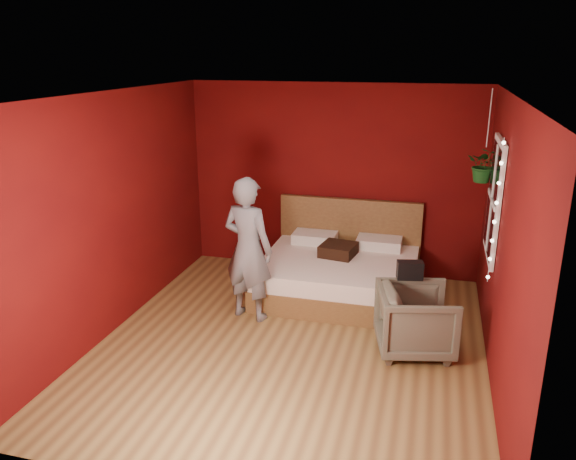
{
  "coord_description": "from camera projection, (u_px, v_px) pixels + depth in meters",
  "views": [
    {
      "loc": [
        1.34,
        -5.18,
        3.0
      ],
      "look_at": [
        -0.15,
        0.4,
        1.14
      ],
      "focal_mm": 35.0,
      "sensor_mm": 36.0,
      "label": 1
    }
  ],
  "objects": [
    {
      "name": "hanging_plant",
      "position": [
        484.0,
        165.0,
        6.37
      ],
      "size": [
        0.41,
        0.37,
        1.05
      ],
      "color": "silver",
      "rests_on": "room_walls"
    },
    {
      "name": "bed",
      "position": [
        340.0,
        272.0,
        7.21
      ],
      "size": [
        1.94,
        1.65,
        1.07
      ],
      "color": "brown",
      "rests_on": "ground"
    },
    {
      "name": "throw_pillow",
      "position": [
        338.0,
        250.0,
        7.17
      ],
      "size": [
        0.48,
        0.48,
        0.15
      ],
      "primitive_type": "cube",
      "rotation": [
        0.0,
        0.0,
        -0.17
      ],
      "color": "black",
      "rests_on": "bed"
    },
    {
      "name": "window",
      "position": [
        494.0,
        199.0,
        5.9
      ],
      "size": [
        0.05,
        0.97,
        1.27
      ],
      "color": "white",
      "rests_on": "room_walls"
    },
    {
      "name": "floor",
      "position": [
        292.0,
        343.0,
        6.01
      ],
      "size": [
        4.5,
        4.5,
        0.0
      ],
      "primitive_type": "plane",
      "color": "olive",
      "rests_on": "ground"
    },
    {
      "name": "fairy_lights",
      "position": [
        496.0,
        212.0,
        5.42
      ],
      "size": [
        0.04,
        0.04,
        1.45
      ],
      "color": "silver",
      "rests_on": "room_walls"
    },
    {
      "name": "room_walls",
      "position": [
        292.0,
        191.0,
        5.5
      ],
      "size": [
        4.04,
        4.54,
        2.62
      ],
      "color": "#5C0B09",
      "rests_on": "ground"
    },
    {
      "name": "handbag",
      "position": [
        410.0,
        270.0,
        5.89
      ],
      "size": [
        0.29,
        0.19,
        0.19
      ],
      "primitive_type": "cube",
      "rotation": [
        0.0,
        0.0,
        0.22
      ],
      "color": "black",
      "rests_on": "armchair"
    },
    {
      "name": "person",
      "position": [
        248.0,
        249.0,
        6.37
      ],
      "size": [
        0.69,
        0.54,
        1.68
      ],
      "primitive_type": "imported",
      "rotation": [
        0.0,
        0.0,
        2.89
      ],
      "color": "slate",
      "rests_on": "ground"
    },
    {
      "name": "armchair",
      "position": [
        416.0,
        320.0,
        5.77
      ],
      "size": [
        0.91,
        0.9,
        0.7
      ],
      "primitive_type": "imported",
      "rotation": [
        0.0,
        0.0,
        1.8
      ],
      "color": "#6B6A55",
      "rests_on": "ground"
    }
  ]
}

